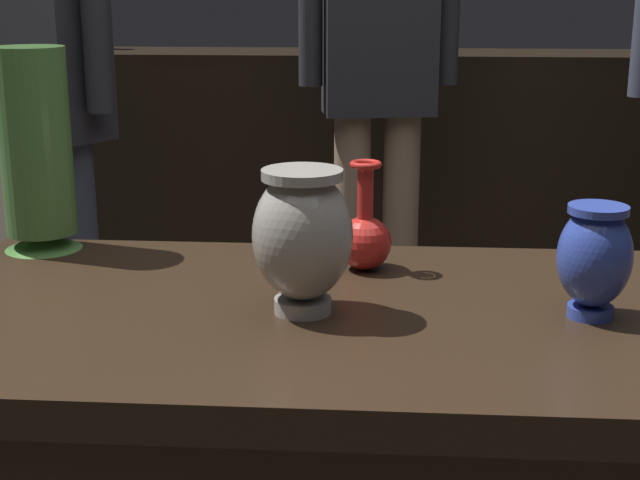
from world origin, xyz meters
The scene contains 8 objects.
back_display_shelf centered at (0.00, 2.20, 0.49)m, with size 2.60×0.40×0.99m.
vase_centerpiece centered at (-0.05, -0.02, 0.91)m, with size 0.14×0.14×0.20m.
vase_tall_behind centered at (-0.51, 0.26, 0.97)m, with size 0.13×0.13×0.34m.
vase_left_accent centered at (0.03, 0.18, 0.85)m, with size 0.08×0.08×0.17m.
vase_right_accent centered at (0.34, -0.01, 0.88)m, with size 0.10×0.10×0.15m.
shelf_vase_far_left centered at (-1.04, 2.28, 1.10)m, with size 0.08×0.08×0.23m.
visitor_center_back centered at (0.04, 1.55, 1.03)m, with size 0.46×0.23×1.73m.
visitor_near_left centered at (-0.82, 1.18, 1.00)m, with size 0.41×0.32×1.69m.
Camera 1 is at (0.07, -1.22, 1.24)m, focal length 52.56 mm.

